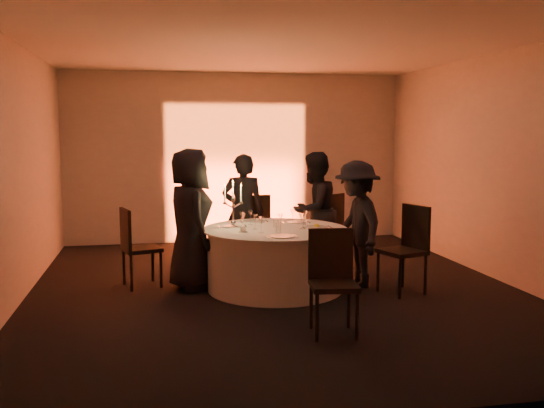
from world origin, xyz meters
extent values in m
plane|color=black|center=(0.00, 0.00, 0.00)|extent=(7.00, 7.00, 0.00)
plane|color=silver|center=(0.00, 0.00, 3.00)|extent=(7.00, 7.00, 0.00)
plane|color=#B0AAA4|center=(0.00, 3.50, 1.50)|extent=(7.00, 0.00, 7.00)
plane|color=#B0AAA4|center=(0.00, -3.50, 1.50)|extent=(7.00, 0.00, 7.00)
plane|color=#B0AAA4|center=(-3.00, 0.00, 1.50)|extent=(0.00, 7.00, 7.00)
plane|color=#B0AAA4|center=(3.00, 0.00, 1.50)|extent=(0.00, 7.00, 7.00)
cube|color=black|center=(0.00, 3.20, 0.05)|extent=(0.25, 0.12, 0.10)
cylinder|color=black|center=(0.00, 0.00, 0.01)|extent=(0.60, 0.60, 0.03)
cylinder|color=black|center=(0.00, 0.00, 0.38)|extent=(0.20, 0.20, 0.75)
cylinder|color=white|center=(0.00, 0.00, 0.38)|extent=(1.68, 1.68, 0.75)
cylinder|color=white|center=(0.00, 0.00, 0.76)|extent=(1.80, 1.80, 0.02)
cube|color=black|center=(-1.63, 0.46, 0.48)|extent=(0.54, 0.54, 0.05)
cube|color=black|center=(-1.82, 0.41, 0.75)|extent=(0.16, 0.43, 0.50)
cylinder|color=black|center=(-1.40, 0.33, 0.24)|extent=(0.04, 0.04, 0.47)
cylinder|color=black|center=(-1.50, 0.70, 0.24)|extent=(0.04, 0.04, 0.47)
cylinder|color=black|center=(-1.76, 0.23, 0.24)|extent=(0.04, 0.04, 0.47)
cylinder|color=black|center=(-1.87, 0.59, 0.24)|extent=(0.04, 0.04, 0.47)
cube|color=black|center=(-0.02, 1.56, 0.50)|extent=(0.46, 0.46, 0.05)
cube|color=black|center=(-0.02, 1.36, 0.78)|extent=(0.46, 0.05, 0.52)
cylinder|color=black|center=(0.18, 1.76, 0.25)|extent=(0.04, 0.04, 0.49)
cylinder|color=black|center=(-0.21, 1.76, 0.25)|extent=(0.04, 0.04, 0.49)
cylinder|color=black|center=(0.17, 1.36, 0.25)|extent=(0.04, 0.04, 0.49)
cylinder|color=black|center=(-0.22, 1.37, 0.25)|extent=(0.04, 0.04, 0.49)
cube|color=black|center=(0.99, 1.32, 0.51)|extent=(0.65, 0.65, 0.05)
cube|color=black|center=(1.11, 1.15, 0.79)|extent=(0.39, 0.31, 0.53)
cylinder|color=black|center=(1.03, 1.60, 0.25)|extent=(0.04, 0.04, 0.50)
cylinder|color=black|center=(0.71, 1.36, 0.25)|extent=(0.04, 0.04, 0.50)
cylinder|color=black|center=(1.27, 1.28, 0.25)|extent=(0.04, 0.04, 0.50)
cylinder|color=black|center=(0.95, 1.04, 0.25)|extent=(0.04, 0.04, 0.50)
cube|color=black|center=(1.47, -0.48, 0.51)|extent=(0.59, 0.59, 0.05)
cube|color=black|center=(1.68, -0.42, 0.80)|extent=(0.18, 0.46, 0.53)
cylinder|color=black|center=(1.22, -0.36, 0.25)|extent=(0.04, 0.04, 0.50)
cylinder|color=black|center=(1.35, -0.74, 0.25)|extent=(0.04, 0.04, 0.50)
cylinder|color=black|center=(1.60, -0.23, 0.25)|extent=(0.04, 0.04, 0.50)
cylinder|color=black|center=(1.73, -0.61, 0.25)|extent=(0.04, 0.04, 0.50)
cube|color=black|center=(0.21, -1.79, 0.49)|extent=(0.49, 0.49, 0.05)
cube|color=black|center=(0.24, -1.60, 0.76)|extent=(0.45, 0.09, 0.51)
cylinder|color=black|center=(0.00, -1.96, 0.24)|extent=(0.04, 0.04, 0.48)
cylinder|color=black|center=(0.38, -2.01, 0.24)|extent=(0.04, 0.04, 0.48)
cylinder|color=black|center=(0.05, -1.58, 0.24)|extent=(0.04, 0.04, 0.48)
cylinder|color=black|center=(0.42, -1.63, 0.24)|extent=(0.04, 0.04, 0.48)
imported|color=black|center=(-1.03, 0.23, 0.88)|extent=(0.73, 0.96, 1.76)
imported|color=black|center=(-0.22, 1.23, 0.83)|extent=(0.66, 0.49, 1.65)
imported|color=black|center=(0.78, 1.05, 0.84)|extent=(1.03, 1.00, 1.68)
imported|color=black|center=(1.03, -0.09, 0.80)|extent=(0.68, 1.08, 1.60)
cylinder|color=white|center=(-0.51, 0.23, 0.78)|extent=(0.25, 0.25, 0.01)
cube|color=#B6B6BA|center=(-0.68, 0.23, 0.78)|extent=(0.01, 0.17, 0.01)
cube|color=#B6B6BA|center=(-0.34, 0.23, 0.78)|extent=(0.02, 0.17, 0.01)
cylinder|color=white|center=(-0.17, 0.58, 0.78)|extent=(0.29, 0.29, 0.01)
cube|color=#B6B6BA|center=(-0.34, 0.58, 0.78)|extent=(0.02, 0.17, 0.01)
cube|color=#B6B6BA|center=(0.00, 0.58, 0.78)|extent=(0.01, 0.17, 0.01)
cylinder|color=white|center=(0.36, 0.39, 0.78)|extent=(0.25, 0.25, 0.01)
cube|color=#B6B6BA|center=(0.19, 0.39, 0.78)|extent=(0.02, 0.17, 0.01)
cube|color=#B6B6BA|center=(0.53, 0.39, 0.78)|extent=(0.01, 0.17, 0.01)
cylinder|color=white|center=(0.52, -0.05, 0.78)|extent=(0.28, 0.28, 0.01)
cube|color=#B6B6BA|center=(0.35, -0.05, 0.78)|extent=(0.02, 0.17, 0.01)
cube|color=#B6B6BA|center=(0.69, -0.05, 0.78)|extent=(0.01, 0.17, 0.01)
sphere|color=yellow|center=(0.52, -0.05, 0.82)|extent=(0.07, 0.07, 0.07)
cylinder|color=white|center=(-0.05, -0.63, 0.78)|extent=(0.28, 0.28, 0.01)
cube|color=#B6B6BA|center=(-0.22, -0.63, 0.78)|extent=(0.02, 0.17, 0.01)
cube|color=#B6B6BA|center=(0.12, -0.63, 0.78)|extent=(0.01, 0.17, 0.01)
cylinder|color=white|center=(-0.43, -0.20, 0.77)|extent=(0.11, 0.11, 0.01)
cylinder|color=white|center=(-0.43, -0.20, 0.81)|extent=(0.07, 0.07, 0.06)
cylinder|color=silver|center=(-0.50, 0.15, 0.78)|extent=(0.12, 0.12, 0.02)
sphere|color=silver|center=(-0.50, 0.15, 0.84)|extent=(0.07, 0.07, 0.07)
cylinder|color=silver|center=(-0.50, 0.15, 0.96)|extent=(0.02, 0.02, 0.32)
cylinder|color=silver|center=(-0.50, 0.15, 1.13)|extent=(0.05, 0.05, 0.03)
cylinder|color=white|center=(-0.50, 0.15, 1.23)|extent=(0.02, 0.02, 0.20)
cone|color=orange|center=(-0.50, 0.15, 1.36)|extent=(0.02, 0.02, 0.03)
cylinder|color=silver|center=(-0.55, 0.15, 1.05)|extent=(0.11, 0.02, 0.08)
cylinder|color=silver|center=(-0.61, 0.15, 1.08)|extent=(0.05, 0.05, 0.03)
cylinder|color=white|center=(-0.61, 0.15, 1.19)|extent=(0.02, 0.02, 0.20)
cone|color=orange|center=(-0.61, 0.15, 1.31)|extent=(0.02, 0.02, 0.03)
cylinder|color=silver|center=(-0.45, 0.15, 1.05)|extent=(0.11, 0.02, 0.08)
cylinder|color=silver|center=(-0.40, 0.15, 1.08)|extent=(0.05, 0.05, 0.03)
cylinder|color=white|center=(-0.40, 0.15, 1.19)|extent=(0.02, 0.02, 0.20)
cone|color=orange|center=(-0.40, 0.15, 1.31)|extent=(0.02, 0.02, 0.03)
cylinder|color=white|center=(0.31, -0.11, 0.77)|extent=(0.06, 0.06, 0.01)
cylinder|color=white|center=(0.31, -0.11, 0.83)|extent=(0.01, 0.01, 0.10)
cone|color=white|center=(0.31, -0.11, 0.92)|extent=(0.07, 0.07, 0.09)
cylinder|color=white|center=(0.30, 0.35, 0.77)|extent=(0.06, 0.06, 0.01)
cylinder|color=white|center=(0.30, 0.35, 0.83)|extent=(0.01, 0.01, 0.10)
cone|color=white|center=(0.30, 0.35, 0.92)|extent=(0.07, 0.07, 0.09)
cylinder|color=white|center=(-0.23, -0.30, 0.77)|extent=(0.06, 0.06, 0.01)
cylinder|color=white|center=(-0.23, -0.30, 0.83)|extent=(0.01, 0.01, 0.10)
cone|color=white|center=(-0.23, -0.30, 0.92)|extent=(0.07, 0.07, 0.09)
cylinder|color=white|center=(0.43, 0.17, 0.77)|extent=(0.06, 0.06, 0.01)
cylinder|color=white|center=(0.43, 0.17, 0.83)|extent=(0.01, 0.01, 0.10)
cone|color=white|center=(0.43, 0.17, 0.92)|extent=(0.07, 0.07, 0.09)
cylinder|color=white|center=(-0.39, 0.05, 0.77)|extent=(0.06, 0.06, 0.01)
cylinder|color=white|center=(-0.39, 0.05, 0.83)|extent=(0.01, 0.01, 0.10)
cone|color=white|center=(-0.39, 0.05, 0.92)|extent=(0.07, 0.07, 0.09)
cylinder|color=white|center=(-0.25, 0.34, 0.77)|extent=(0.06, 0.06, 0.01)
cylinder|color=white|center=(-0.25, 0.34, 0.83)|extent=(0.01, 0.01, 0.10)
cone|color=white|center=(-0.25, 0.34, 0.92)|extent=(0.07, 0.07, 0.09)
cylinder|color=white|center=(-0.39, 0.16, 0.77)|extent=(0.06, 0.06, 0.01)
cylinder|color=white|center=(-0.39, 0.16, 0.83)|extent=(0.01, 0.01, 0.10)
cone|color=white|center=(-0.39, 0.16, 0.92)|extent=(0.07, 0.07, 0.09)
cylinder|color=white|center=(-0.26, -0.05, 0.77)|extent=(0.06, 0.06, 0.01)
cylinder|color=white|center=(-0.26, -0.05, 0.83)|extent=(0.01, 0.01, 0.10)
cone|color=white|center=(-0.26, -0.05, 0.92)|extent=(0.07, 0.07, 0.09)
cylinder|color=white|center=(0.05, -0.07, 0.77)|extent=(0.06, 0.06, 0.01)
cylinder|color=white|center=(0.05, -0.07, 0.83)|extent=(0.01, 0.01, 0.10)
cone|color=white|center=(0.05, -0.07, 0.92)|extent=(0.07, 0.07, 0.09)
cylinder|color=white|center=(0.03, 0.09, 0.82)|extent=(0.07, 0.07, 0.09)
cylinder|color=white|center=(0.38, -0.01, 0.82)|extent=(0.07, 0.07, 0.09)
cylinder|color=white|center=(0.01, -0.16, 0.82)|extent=(0.07, 0.07, 0.09)
cylinder|color=white|center=(-0.03, -0.35, 0.82)|extent=(0.07, 0.07, 0.09)
camera|label=1|loc=(-1.48, -7.27, 1.96)|focal=40.00mm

